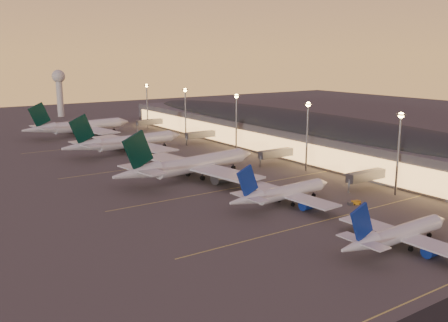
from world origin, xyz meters
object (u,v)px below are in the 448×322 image
at_px(airliner_narrow_north, 283,193).
at_px(radar_tower, 59,85).
at_px(airliner_wide_near, 190,165).
at_px(baggage_tug_c, 354,203).
at_px(airliner_wide_far, 79,127).
at_px(airliner_wide_mid, 126,142).
at_px(airliner_narrow_south, 398,235).

bearing_deg(airliner_narrow_north, radar_tower, 84.14).
distance_m(airliner_narrow_north, radar_tower, 249.02).
distance_m(airliner_wide_near, baggage_tug_c, 58.52).
bearing_deg(airliner_wide_near, airliner_wide_far, 81.54).
distance_m(airliner_wide_mid, airliner_wide_far, 58.88).
height_order(airliner_narrow_south, airliner_wide_near, airliner_wide_near).
xyz_separation_m(airliner_wide_near, airliner_wide_mid, (0.67, 56.62, -0.12)).
relative_size(airliner_narrow_south, baggage_tug_c, 9.18).
bearing_deg(baggage_tug_c, airliner_wide_near, 130.35).
bearing_deg(baggage_tug_c, airliner_narrow_north, 162.91).
bearing_deg(radar_tower, airliner_narrow_north, -92.33).
bearing_deg(airliner_wide_mid, radar_tower, 75.51).
distance_m(airliner_wide_near, radar_tower, 207.95).
bearing_deg(airliner_wide_mid, airliner_narrow_south, -96.29).
xyz_separation_m(airliner_narrow_north, airliner_wide_far, (-7.27, 157.03, 1.42)).
xyz_separation_m(airliner_narrow_south, airliner_narrow_north, (0.72, 40.01, 0.20)).
bearing_deg(airliner_narrow_south, radar_tower, 86.94).
distance_m(airliner_wide_mid, radar_tower, 151.77).
relative_size(airliner_wide_mid, radar_tower, 1.83).
bearing_deg(airliner_narrow_south, airliner_narrow_north, 88.05).
height_order(airliner_wide_far, baggage_tug_c, airliner_wide_far).
bearing_deg(airliner_narrow_south, airliner_wide_far, 90.99).
bearing_deg(radar_tower, airliner_narrow_south, -92.15).
xyz_separation_m(airliner_wide_near, baggage_tug_c, (24.36, -53.02, -4.53)).
bearing_deg(airliner_wide_near, airliner_narrow_south, -94.75).
distance_m(airliner_wide_near, airliner_wide_far, 115.49).
height_order(airliner_wide_near, baggage_tug_c, airliner_wide_near).
xyz_separation_m(radar_tower, baggage_tug_c, (7.74, -259.62, -21.37)).
bearing_deg(airliner_wide_near, airliner_narrow_north, -89.89).
bearing_deg(airliner_wide_near, radar_tower, 76.58).
height_order(airliner_narrow_south, airliner_narrow_north, airliner_narrow_north).
xyz_separation_m(airliner_wide_near, airliner_wide_far, (-0.74, 115.49, -0.04)).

